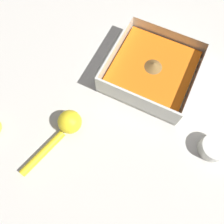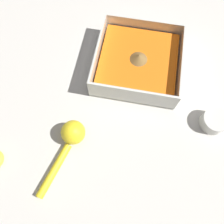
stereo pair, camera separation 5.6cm
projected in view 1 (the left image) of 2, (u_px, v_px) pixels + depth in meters
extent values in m
plane|color=beige|center=(156.00, 79.00, 0.64)|extent=(4.00, 4.00, 0.00)
cube|color=silver|center=(151.00, 74.00, 0.64)|extent=(0.24, 0.24, 0.01)
cube|color=silver|center=(168.00, 37.00, 0.64)|extent=(0.24, 0.01, 0.06)
cube|color=silver|center=(136.00, 101.00, 0.57)|extent=(0.24, 0.01, 0.06)
cube|color=silver|center=(193.00, 83.00, 0.58)|extent=(0.01, 0.22, 0.06)
cube|color=silver|center=(115.00, 52.00, 0.62)|extent=(0.01, 0.22, 0.06)
cube|color=orange|center=(152.00, 70.00, 0.62)|extent=(0.22, 0.22, 0.03)
cone|color=brown|center=(154.00, 65.00, 0.59)|extent=(0.05, 0.05, 0.02)
cylinder|color=silver|center=(213.00, 148.00, 0.54)|extent=(0.07, 0.07, 0.04)
cylinder|color=brown|center=(212.00, 148.00, 0.55)|extent=(0.06, 0.06, 0.02)
sphere|color=yellow|center=(70.00, 122.00, 0.55)|extent=(0.06, 0.06, 0.06)
cylinder|color=yellow|center=(43.00, 153.00, 0.55)|extent=(0.05, 0.14, 0.02)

